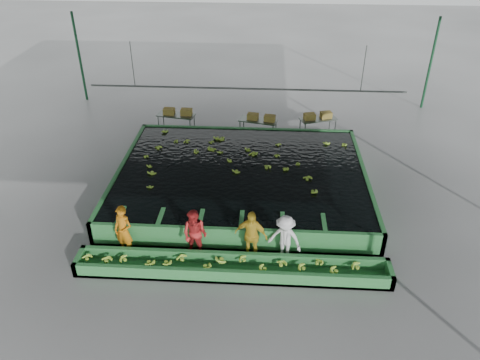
# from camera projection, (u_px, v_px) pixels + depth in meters

# --- Properties ---
(ground) EXTENTS (80.00, 80.00, 0.00)m
(ground) POSITION_uv_depth(u_px,v_px,m) (239.00, 209.00, 18.00)
(ground) COLOR slate
(ground) RESTS_ON ground
(shed_roof) EXTENTS (20.00, 22.00, 0.04)m
(shed_roof) POSITION_uv_depth(u_px,v_px,m) (239.00, 84.00, 15.39)
(shed_roof) COLOR gray
(shed_roof) RESTS_ON shed_posts
(shed_posts) EXTENTS (20.00, 22.00, 5.00)m
(shed_posts) POSITION_uv_depth(u_px,v_px,m) (239.00, 152.00, 16.70)
(shed_posts) COLOR #184A2A
(shed_posts) RESTS_ON ground
(flotation_tank) EXTENTS (10.00, 8.00, 0.90)m
(flotation_tank) POSITION_uv_depth(u_px,v_px,m) (242.00, 179.00, 19.04)
(flotation_tank) COLOR #2B7236
(flotation_tank) RESTS_ON ground
(tank_water) EXTENTS (9.70, 7.70, 0.00)m
(tank_water) POSITION_uv_depth(u_px,v_px,m) (242.00, 170.00, 18.84)
(tank_water) COLOR black
(tank_water) RESTS_ON flotation_tank
(sorting_trough) EXTENTS (10.00, 1.00, 0.50)m
(sorting_trough) POSITION_uv_depth(u_px,v_px,m) (232.00, 267.00, 14.81)
(sorting_trough) COLOR #2B7236
(sorting_trough) RESTS_ON ground
(cableway_rail) EXTENTS (0.08, 0.08, 14.00)m
(cableway_rail) POSITION_uv_depth(u_px,v_px,m) (246.00, 89.00, 20.69)
(cableway_rail) COLOR #59605B
(cableway_rail) RESTS_ON shed_roof
(rail_hanger_left) EXTENTS (0.04, 0.04, 2.00)m
(rail_hanger_left) POSITION_uv_depth(u_px,v_px,m) (132.00, 64.00, 20.44)
(rail_hanger_left) COLOR #59605B
(rail_hanger_left) RESTS_ON shed_roof
(rail_hanger_right) EXTENTS (0.04, 0.04, 2.00)m
(rail_hanger_right) POSITION_uv_depth(u_px,v_px,m) (364.00, 69.00, 19.90)
(rail_hanger_right) COLOR #59605B
(rail_hanger_right) RESTS_ON shed_roof
(worker_a) EXTENTS (0.79, 0.65, 1.84)m
(worker_a) POSITION_uv_depth(u_px,v_px,m) (124.00, 231.00, 15.33)
(worker_a) COLOR #BE6A0F
(worker_a) RESTS_ON ground
(worker_b) EXTENTS (1.04, 0.92, 1.79)m
(worker_b) POSITION_uv_depth(u_px,v_px,m) (195.00, 234.00, 15.22)
(worker_b) COLOR #B42424
(worker_b) RESTS_ON ground
(worker_c) EXTENTS (1.16, 0.69, 1.86)m
(worker_c) POSITION_uv_depth(u_px,v_px,m) (251.00, 236.00, 15.10)
(worker_c) COLOR gold
(worker_c) RESTS_ON ground
(worker_d) EXTENTS (1.26, 1.00, 1.71)m
(worker_d) POSITION_uv_depth(u_px,v_px,m) (285.00, 239.00, 15.08)
(worker_d) COLOR silver
(worker_d) RESTS_ON ground
(packing_table_left) EXTENTS (1.99, 1.08, 0.86)m
(packing_table_left) POSITION_uv_depth(u_px,v_px,m) (177.00, 122.00, 23.82)
(packing_table_left) COLOR #59605B
(packing_table_left) RESTS_ON ground
(packing_table_mid) EXTENTS (1.99, 1.15, 0.85)m
(packing_table_mid) POSITION_uv_depth(u_px,v_px,m) (258.00, 128.00, 23.28)
(packing_table_mid) COLOR #59605B
(packing_table_mid) RESTS_ON ground
(packing_table_right) EXTENTS (1.96, 1.29, 0.83)m
(packing_table_right) POSITION_uv_depth(u_px,v_px,m) (318.00, 126.00, 23.47)
(packing_table_right) COLOR #59605B
(packing_table_right) RESTS_ON ground
(box_stack_left) EXTENTS (1.46, 0.45, 0.31)m
(box_stack_left) POSITION_uv_depth(u_px,v_px,m) (178.00, 114.00, 23.59)
(box_stack_left) COLOR olive
(box_stack_left) RESTS_ON packing_table_left
(box_stack_mid) EXTENTS (1.42, 0.64, 0.30)m
(box_stack_mid) POSITION_uv_depth(u_px,v_px,m) (261.00, 120.00, 23.02)
(box_stack_mid) COLOR olive
(box_stack_mid) RESTS_ON packing_table_mid
(box_stack_right) EXTENTS (1.46, 0.77, 0.30)m
(box_stack_right) POSITION_uv_depth(u_px,v_px,m) (318.00, 118.00, 23.25)
(box_stack_right) COLOR olive
(box_stack_right) RESTS_ON packing_table_right
(floating_bananas) EXTENTS (8.57, 5.84, 0.12)m
(floating_bananas) POSITION_uv_depth(u_px,v_px,m) (243.00, 161.00, 19.52)
(floating_bananas) COLOR #96C735
(floating_bananas) RESTS_ON tank_water
(trough_bananas) EXTENTS (8.58, 0.57, 0.11)m
(trough_bananas) POSITION_uv_depth(u_px,v_px,m) (232.00, 264.00, 14.73)
(trough_bananas) COLOR #96C735
(trough_bananas) RESTS_ON sorting_trough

